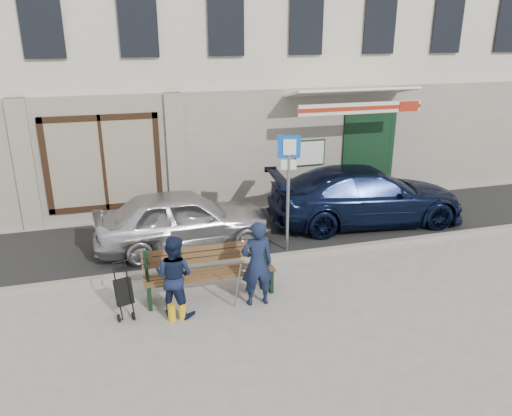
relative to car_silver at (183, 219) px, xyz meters
name	(u,v)px	position (x,y,z in m)	size (l,w,h in m)	color
ground	(290,295)	(1.57, -2.77, -0.67)	(80.00, 80.00, 0.00)	#9E9991
asphalt_lane	(247,233)	(1.57, 0.33, -0.67)	(60.00, 3.20, 0.01)	#282828
curb	(266,259)	(1.57, -1.27, -0.61)	(60.00, 0.18, 0.12)	#9E9384
building	(200,19)	(1.57, 5.69, 4.30)	(20.00, 8.27, 10.00)	beige
car_silver	(183,219)	(0.00, 0.00, 0.00)	(1.58, 3.94, 1.34)	silver
car_navy	(366,195)	(4.67, 0.25, 0.05)	(2.01, 4.95, 1.44)	black
parking_sign	(288,176)	(2.18, -0.85, 1.07)	(0.48, 0.13, 2.61)	gray
bench	(207,273)	(0.09, -2.35, -0.21)	(2.40, 1.17, 0.98)	brown
man	(257,264)	(0.89, -2.87, 0.12)	(0.58, 0.38, 1.58)	#141D38
woman	(174,276)	(-0.56, -2.80, 0.06)	(0.71, 0.55, 1.45)	#141D39
stroller	(124,293)	(-1.41, -2.62, -0.24)	(0.34, 0.44, 0.98)	black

